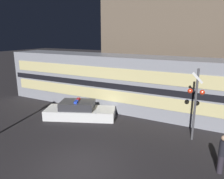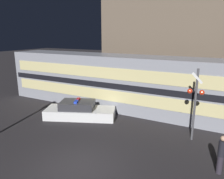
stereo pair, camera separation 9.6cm
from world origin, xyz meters
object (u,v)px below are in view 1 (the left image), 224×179
(police_car, at_px, (80,111))
(pedestrian, at_px, (222,154))
(train, at_px, (142,84))
(crossing_signal_near, at_px, (196,99))

(police_car, bearing_deg, pedestrian, -37.71)
(train, height_order, crossing_signal_near, train)
(pedestrian, xyz_separation_m, crossing_signal_near, (-1.45, 2.50, 1.43))
(police_car, height_order, pedestrian, pedestrian)
(police_car, xyz_separation_m, pedestrian, (8.72, -2.36, 0.39))
(train, bearing_deg, crossing_signal_near, -37.34)
(pedestrian, bearing_deg, crossing_signal_near, 120.07)
(train, xyz_separation_m, police_car, (-3.24, -3.22, -1.54))
(crossing_signal_near, bearing_deg, train, 142.66)
(train, bearing_deg, police_car, -135.15)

